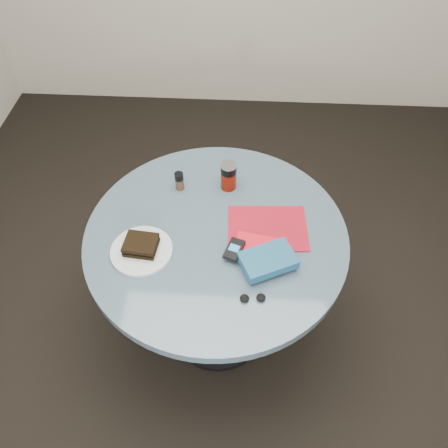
# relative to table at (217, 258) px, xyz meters

# --- Properties ---
(ground) EXTENTS (4.00, 4.00, 0.00)m
(ground) POSITION_rel_table_xyz_m (0.00, 0.00, -0.59)
(ground) COLOR black
(ground) RESTS_ON ground
(table) EXTENTS (1.00, 1.00, 0.75)m
(table) POSITION_rel_table_xyz_m (0.00, 0.00, 0.00)
(table) COLOR black
(table) RESTS_ON ground
(plate) EXTENTS (0.30, 0.30, 0.01)m
(plate) POSITION_rel_table_xyz_m (-0.26, -0.11, 0.17)
(plate) COLOR silver
(plate) RESTS_ON table
(sandwich) EXTENTS (0.12, 0.11, 0.04)m
(sandwich) POSITION_rel_table_xyz_m (-0.26, -0.10, 0.20)
(sandwich) COLOR black
(sandwich) RESTS_ON plate
(soda_can) EXTENTS (0.08, 0.08, 0.12)m
(soda_can) POSITION_rel_table_xyz_m (0.03, 0.25, 0.22)
(soda_can) COLOR maroon
(soda_can) RESTS_ON table
(pepper_grinder) EXTENTS (0.04, 0.04, 0.08)m
(pepper_grinder) POSITION_rel_table_xyz_m (-0.16, 0.23, 0.21)
(pepper_grinder) COLOR #452E1D
(pepper_grinder) RESTS_ON table
(magazine) EXTENTS (0.31, 0.24, 0.01)m
(magazine) POSITION_rel_table_xyz_m (0.19, 0.03, 0.17)
(magazine) COLOR maroon
(magazine) RESTS_ON table
(red_book) EXTENTS (0.19, 0.14, 0.01)m
(red_book) POSITION_rel_table_xyz_m (0.16, -0.08, 0.18)
(red_book) COLOR red
(red_book) RESTS_ON magazine
(novel) EXTENTS (0.22, 0.19, 0.04)m
(novel) POSITION_rel_table_xyz_m (0.19, -0.15, 0.20)
(novel) COLOR navy
(novel) RESTS_ON red_book
(mp3_player) EXTENTS (0.08, 0.11, 0.02)m
(mp3_player) POSITION_rel_table_xyz_m (0.07, -0.10, 0.19)
(mp3_player) COLOR black
(mp3_player) RESTS_ON red_book
(headphones) EXTENTS (0.09, 0.04, 0.02)m
(headphones) POSITION_rel_table_xyz_m (0.14, -0.28, 0.17)
(headphones) COLOR black
(headphones) RESTS_ON table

